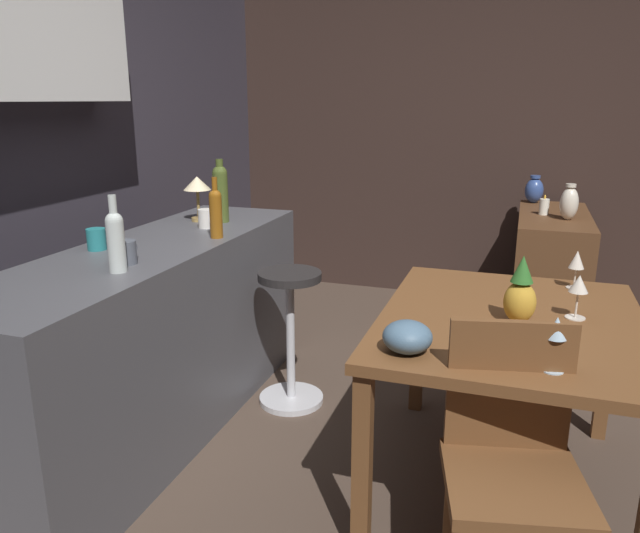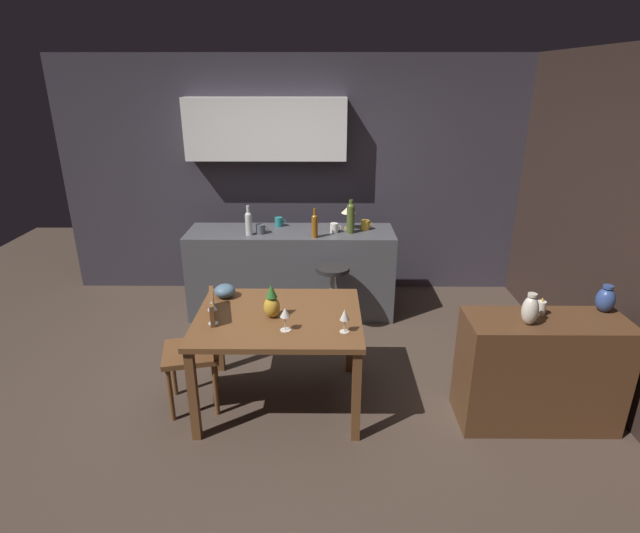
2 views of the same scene
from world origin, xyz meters
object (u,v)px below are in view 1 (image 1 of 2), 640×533
Objects in this scene: wine_bottle_olive at (220,191)px; counter_lamp at (197,186)px; cup_slate at (126,252)px; wine_glass_center at (577,261)px; fruit_bowl at (407,337)px; wine_glass_right at (556,331)px; pineapple_centerpiece at (520,294)px; wine_bottle_clear at (116,238)px; vase_ceramic_blue at (534,190)px; wine_bottle_amber at (216,211)px; dining_table at (510,339)px; wine_glass_left at (579,286)px; sideboard_cabinet at (549,275)px; cup_mustard at (217,207)px; bar_stool at (290,334)px; pillar_candle_tall at (544,207)px; vase_ceramic_ivory at (569,203)px; cup_white at (206,218)px; chair_near_window at (511,459)px; cup_teal at (97,239)px.

counter_lamp is (-0.02, 0.13, 0.02)m from wine_bottle_olive.
wine_glass_center is at bearing -66.11° from cup_slate.
wine_glass_right is at bearing -90.00° from fruit_bowl.
wine_bottle_clear reaches higher than pineapple_centerpiece.
wine_glass_center is 0.50× the size of wine_bottle_olive.
pineapple_centerpiece is 0.86× the size of wine_bottle_clear.
wine_bottle_amber is at bearing 144.87° from vase_ceramic_blue.
dining_table is 3.58× the size of wine_bottle_olive.
wine_glass_left is at bearing -105.19° from counter_lamp.
cup_mustard reaches higher than sideboard_cabinet.
wine_glass_center is at bearing -23.54° from pineapple_centerpiece.
wine_bottle_olive is 0.91m from cup_slate.
wine_bottle_amber is (-0.17, 0.30, 0.65)m from bar_stool.
pillar_candle_tall reaches higher than wine_glass_right.
vase_ceramic_ivory is (1.23, -0.03, 0.06)m from wine_glass_center.
pineapple_centerpiece is 1.99× the size of pillar_candle_tall.
sideboard_cabinet is 0.47m from pillar_candle_tall.
cup_white is at bearing 91.17° from wine_glass_center.
bar_stool is 2.93× the size of counter_lamp.
pillar_candle_tall is (1.42, -1.21, 0.49)m from bar_stool.
cup_slate is 0.55× the size of vase_ceramic_ivory.
wine_bottle_olive reaches higher than bar_stool.
chair_near_window is 7.72× the size of cup_teal.
cup_slate is 2.69m from pillar_candle_tall.
vase_ceramic_blue is at bearing -8.18° from fruit_bowl.
cup_slate is (-0.77, 1.74, 0.08)m from wine_glass_center.
vase_ceramic_ivory is at bearing -58.67° from wine_bottle_olive.
fruit_bowl is 1.62m from wine_bottle_olive.
wine_bottle_amber is 2.37× the size of cup_mustard.
vase_ceramic_ivory is (1.63, -0.05, 0.06)m from wine_glass_left.
counter_lamp reaches higher than cup_teal.
pillar_candle_tall reaches higher than dining_table.
sideboard_cabinet is 6.48× the size of wine_glass_left.
pillar_candle_tall reaches higher than sideboard_cabinet.
cup_teal is (-0.61, 2.00, 0.08)m from wine_glass_center.
wine_glass_center is 2.10m from cup_teal.
bar_stool is 1.43m from wine_glass_left.
fruit_bowl is (0.00, 0.45, -0.08)m from wine_glass_right.
wine_bottle_olive is at bearing 126.52° from pillar_candle_tall.
vase_ceramic_ivory is at bearing -39.33° from wine_bottle_clear.
wine_bottle_amber is at bearing -155.99° from wine_bottle_olive.
wine_bottle_clear reaches higher than pillar_candle_tall.
wine_glass_left is at bearing -46.55° from fruit_bowl.
cup_teal is at bearing 143.08° from vase_ceramic_blue.
pillar_candle_tall is at bearing 2.87° from wine_glass_left.
wine_bottle_olive is at bearing 49.20° from fruit_bowl.
pillar_candle_tall is at bearing -4.36° from dining_table.
cup_teal is 3.05m from vase_ceramic_blue.
counter_lamp is (1.03, 1.79, 0.22)m from wine_glass_right.
wine_bottle_clear is at bearing -175.43° from wine_bottle_olive.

